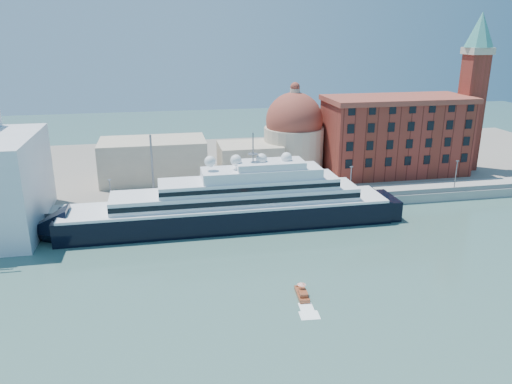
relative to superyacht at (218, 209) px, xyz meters
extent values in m
plane|color=#335952|center=(5.48, -23.00, -4.46)|extent=(400.00, 400.00, 0.00)
cube|color=gray|center=(5.48, 11.00, -3.21)|extent=(180.00, 10.00, 2.50)
cube|color=slate|center=(5.48, 52.00, -3.46)|extent=(260.00, 72.00, 2.00)
cube|color=slate|center=(5.48, 6.50, -1.36)|extent=(180.00, 0.10, 1.20)
cube|color=black|center=(2.35, 0.00, -2.30)|extent=(76.67, 11.80, 6.39)
cone|color=black|center=(-37.95, 0.00, -2.30)|extent=(9.83, 11.80, 11.80)
cube|color=black|center=(40.69, 0.00, -2.50)|extent=(5.90, 10.81, 5.90)
cube|color=white|center=(2.35, 0.00, 1.14)|extent=(74.71, 11.99, 0.59)
cube|color=white|center=(4.32, 0.00, 2.91)|extent=(57.01, 9.83, 2.95)
cube|color=black|center=(4.32, -4.91, 2.91)|extent=(57.01, 0.15, 1.18)
cube|color=white|center=(7.27, 0.00, 5.66)|extent=(41.29, 8.85, 2.56)
cube|color=white|center=(10.22, 0.00, 8.12)|extent=(27.52, 7.86, 2.36)
cube|color=white|center=(12.18, 0.00, 10.09)|extent=(15.73, 6.88, 1.57)
cylinder|color=slate|center=(8.25, 0.00, 14.22)|extent=(0.29, 0.29, 6.88)
sphere|color=white|center=(-1.58, 0.00, 11.46)|extent=(2.56, 2.56, 2.56)
sphere|color=white|center=(4.32, 0.00, 11.46)|extent=(2.56, 2.56, 2.56)
sphere|color=white|center=(10.22, 0.00, 11.46)|extent=(2.56, 2.56, 2.56)
sphere|color=white|center=(16.12, 0.00, 11.46)|extent=(2.56, 2.56, 2.56)
cube|color=brown|center=(10.30, -34.56, -4.15)|extent=(2.17, 5.39, 0.88)
cube|color=brown|center=(10.23, -35.43, -3.41)|extent=(1.57, 2.30, 0.70)
cylinder|color=slate|center=(10.33, -34.12, -3.06)|extent=(0.05, 0.05, 1.41)
cone|color=red|center=(10.33, -34.12, -2.26)|extent=(1.58, 1.58, 0.35)
cube|color=maroon|center=(57.48, 29.00, 8.54)|extent=(42.00, 18.00, 22.00)
cube|color=brown|center=(57.48, 29.00, 20.04)|extent=(43.00, 19.00, 1.50)
cube|color=maroon|center=(81.48, 29.00, 15.04)|extent=(6.00, 6.00, 35.00)
cube|color=beige|center=(81.48, 29.00, 33.54)|extent=(7.00, 7.00, 2.00)
cone|color=teal|center=(81.48, 29.00, 39.54)|extent=(8.40, 8.40, 10.00)
cylinder|color=beige|center=(27.48, 35.00, 4.54)|extent=(18.00, 18.00, 14.00)
sphere|color=brown|center=(27.48, 35.00, 13.54)|extent=(17.00, 17.00, 17.00)
cylinder|color=beige|center=(27.48, 35.00, 21.54)|extent=(3.00, 3.00, 3.00)
cube|color=beige|center=(13.48, 33.00, 2.54)|extent=(18.00, 14.00, 10.00)
cube|color=beige|center=(-14.52, 35.00, 3.54)|extent=(30.00, 16.00, 12.00)
cylinder|color=slate|center=(-24.52, 8.00, 2.04)|extent=(0.24, 0.24, 8.00)
cube|color=slate|center=(-24.52, 8.00, 6.14)|extent=(0.80, 0.30, 0.25)
cylinder|color=slate|center=(5.48, 8.00, 2.04)|extent=(0.24, 0.24, 8.00)
cube|color=slate|center=(5.48, 8.00, 6.14)|extent=(0.80, 0.30, 0.25)
cylinder|color=slate|center=(35.48, 8.00, 2.04)|extent=(0.24, 0.24, 8.00)
cube|color=slate|center=(35.48, 8.00, 6.14)|extent=(0.80, 0.30, 0.25)
cylinder|color=slate|center=(65.48, 8.00, 2.04)|extent=(0.24, 0.24, 8.00)
cube|color=slate|center=(65.48, 8.00, 6.14)|extent=(0.80, 0.30, 0.25)
cylinder|color=slate|center=(-14.52, 10.00, 7.04)|extent=(0.50, 0.50, 18.00)
camera|label=1|loc=(-12.31, -108.30, 39.90)|focal=35.00mm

